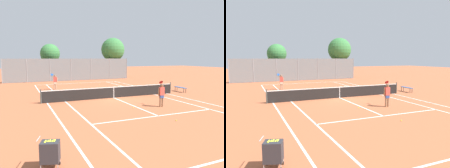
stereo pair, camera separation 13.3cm
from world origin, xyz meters
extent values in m
plane|color=#B25B38|center=(0.00, 0.00, 0.00)|extent=(120.00, 120.00, 0.00)
cube|color=white|center=(0.00, 11.90, 0.00)|extent=(11.00, 0.10, 0.01)
cube|color=white|center=(-5.50, 0.00, 0.00)|extent=(0.10, 23.80, 0.01)
cube|color=white|center=(5.50, 0.00, 0.00)|extent=(0.10, 23.80, 0.01)
cube|color=white|center=(-4.13, 0.00, 0.00)|extent=(0.10, 23.80, 0.01)
cube|color=white|center=(4.13, 0.00, 0.00)|extent=(0.10, 23.80, 0.01)
cube|color=white|center=(0.00, -6.40, 0.00)|extent=(8.26, 0.10, 0.01)
cube|color=white|center=(0.00, 6.40, 0.00)|extent=(8.26, 0.10, 0.01)
cube|color=white|center=(0.00, 0.00, 0.00)|extent=(0.10, 12.80, 0.01)
cylinder|color=#474C47|center=(-5.95, 0.00, 0.53)|extent=(0.10, 0.10, 1.07)
cylinder|color=#474C47|center=(5.95, 0.00, 0.53)|extent=(0.10, 0.10, 1.07)
cube|color=black|center=(0.00, 0.00, 0.46)|extent=(11.90, 0.02, 0.89)
cube|color=white|center=(0.00, 0.00, 0.92)|extent=(11.90, 0.03, 0.06)
cube|color=white|center=(0.00, 0.00, 0.44)|extent=(0.05, 0.03, 0.89)
cube|color=#2D2D33|center=(-6.67, -10.13, 0.53)|extent=(0.67, 0.60, 0.64)
cylinder|color=#B7B7BC|center=(-6.37, -10.03, 0.15)|extent=(0.02, 0.02, 0.16)
cylinder|color=black|center=(-6.37, -10.03, 0.05)|extent=(0.06, 0.10, 0.10)
cylinder|color=#B7B7BC|center=(-6.50, -10.40, 0.15)|extent=(0.02, 0.02, 0.16)
cylinder|color=#B7B7BC|center=(-6.85, -9.86, 0.15)|extent=(0.02, 0.02, 0.16)
cylinder|color=black|center=(-6.85, -9.86, 0.05)|extent=(0.06, 0.10, 0.10)
cylinder|color=#B7B7BC|center=(-6.98, -10.23, 0.15)|extent=(0.02, 0.02, 0.16)
cylinder|color=#B7B7BC|center=(-7.00, -10.02, 0.95)|extent=(0.17, 0.42, 0.02)
sphere|color=#D1DB33|center=(-6.77, -9.97, 0.83)|extent=(0.07, 0.07, 0.07)
sphere|color=#D1DB33|center=(-6.70, -9.99, 0.82)|extent=(0.07, 0.07, 0.07)
sphere|color=#D1DB33|center=(-6.64, -10.00, 0.84)|extent=(0.07, 0.07, 0.07)
sphere|color=#D1DB33|center=(-6.56, -10.03, 0.83)|extent=(0.07, 0.07, 0.07)
sphere|color=#D1DB33|center=(-6.51, -10.05, 0.84)|extent=(0.07, 0.07, 0.07)
sphere|color=#D1DB33|center=(-6.79, -10.02, 0.83)|extent=(0.07, 0.07, 0.07)
sphere|color=#D1DB33|center=(-6.71, -10.04, 0.83)|extent=(0.07, 0.07, 0.07)
sphere|color=#D1DB33|center=(-6.66, -10.06, 0.84)|extent=(0.07, 0.07, 0.07)
sphere|color=#D1DB33|center=(-6.60, -10.09, 0.83)|extent=(0.07, 0.07, 0.07)
sphere|color=#D1DB33|center=(-6.53, -10.11, 0.85)|extent=(0.07, 0.07, 0.07)
sphere|color=#D1DB33|center=(-6.79, -10.09, 0.84)|extent=(0.07, 0.07, 0.07)
sphere|color=#D1DB33|center=(-6.74, -10.11, 0.84)|extent=(0.07, 0.07, 0.07)
sphere|color=#D1DB33|center=(-6.68, -10.13, 0.84)|extent=(0.07, 0.07, 0.07)
sphere|color=#D1DB33|center=(-6.61, -10.15, 0.83)|extent=(0.07, 0.07, 0.07)
sphere|color=#D1DB33|center=(-6.56, -10.17, 0.85)|extent=(0.07, 0.07, 0.07)
sphere|color=#D1DB33|center=(-6.83, -10.15, 0.85)|extent=(0.07, 0.07, 0.07)
cylinder|color=#936B4C|center=(1.56, -4.45, 0.41)|extent=(0.13, 0.13, 0.82)
cylinder|color=#936B4C|center=(1.74, -4.46, 0.41)|extent=(0.13, 0.13, 0.82)
cube|color=#334C8C|center=(1.65, -4.46, 0.74)|extent=(0.29, 0.20, 0.24)
cube|color=#D84C3F|center=(1.65, -4.46, 1.10)|extent=(0.35, 0.22, 0.56)
sphere|color=#936B4C|center=(1.65, -4.46, 1.49)|extent=(0.22, 0.22, 0.22)
cylinder|color=black|center=(1.65, -4.46, 1.56)|extent=(0.23, 0.23, 0.02)
cylinder|color=#936B4C|center=(1.43, -4.44, 1.04)|extent=(0.08, 0.08, 0.52)
cylinder|color=#936B4C|center=(1.79, -4.33, 1.39)|extent=(0.11, 0.46, 0.35)
cylinder|color=maroon|center=(1.94, -4.08, 1.55)|extent=(0.05, 0.25, 0.22)
cylinder|color=maroon|center=(1.94, -3.96, 1.66)|extent=(0.29, 0.22, 0.23)
cylinder|color=tan|center=(-3.69, 6.94, 0.41)|extent=(0.13, 0.13, 0.82)
cylinder|color=tan|center=(-3.86, 6.98, 0.41)|extent=(0.13, 0.13, 0.82)
cube|color=beige|center=(-3.77, 6.96, 0.74)|extent=(0.31, 0.24, 0.24)
cube|color=#D84C3F|center=(-3.77, 6.96, 1.10)|extent=(0.38, 0.27, 0.56)
sphere|color=tan|center=(-3.77, 6.96, 1.49)|extent=(0.22, 0.22, 0.22)
cylinder|color=black|center=(-3.77, 6.96, 1.56)|extent=(0.23, 0.23, 0.02)
cylinder|color=tan|center=(-3.56, 6.91, 1.04)|extent=(0.08, 0.08, 0.52)
cylinder|color=tan|center=(-3.93, 6.85, 1.39)|extent=(0.18, 0.46, 0.35)
cylinder|color=#1E4C99|center=(-4.12, 6.63, 1.55)|extent=(0.09, 0.25, 0.22)
cylinder|color=#1E4C99|center=(-4.14, 6.51, 1.66)|extent=(0.32, 0.25, 0.23)
sphere|color=#D1DB33|center=(0.25, 11.39, 0.03)|extent=(0.07, 0.07, 0.07)
sphere|color=#D1DB33|center=(2.06, 8.95, 0.03)|extent=(0.07, 0.07, 0.07)
sphere|color=#D1DB33|center=(0.27, -7.65, 0.03)|extent=(0.07, 0.07, 0.07)
sphere|color=#D1DB33|center=(-0.37, -4.06, 0.03)|extent=(0.07, 0.07, 0.07)
sphere|color=#D1DB33|center=(3.24, 2.46, 0.03)|extent=(0.07, 0.07, 0.07)
cube|color=#33598C|center=(7.53, 0.39, 0.44)|extent=(0.36, 1.50, 0.05)
cylinder|color=#262626|center=(7.40, -0.25, 0.21)|extent=(0.05, 0.05, 0.41)
cylinder|color=#262626|center=(7.40, 1.03, 0.21)|extent=(0.05, 0.05, 0.41)
cylinder|color=#262626|center=(7.65, -0.25, 0.21)|extent=(0.05, 0.05, 0.41)
cylinder|color=#262626|center=(7.65, 1.03, 0.21)|extent=(0.05, 0.05, 0.41)
cylinder|color=gray|center=(-9.32, 15.56, 1.65)|extent=(0.08, 0.08, 3.30)
cylinder|color=gray|center=(-6.22, 15.56, 1.65)|extent=(0.08, 0.08, 3.30)
cylinder|color=gray|center=(-3.11, 15.56, 1.65)|extent=(0.08, 0.08, 3.30)
cylinder|color=gray|center=(0.00, 15.56, 1.65)|extent=(0.08, 0.08, 3.30)
cylinder|color=gray|center=(3.11, 15.56, 1.65)|extent=(0.08, 0.08, 3.30)
cylinder|color=gray|center=(6.22, 15.56, 1.65)|extent=(0.08, 0.08, 3.30)
cylinder|color=gray|center=(9.32, 15.56, 1.65)|extent=(0.08, 0.08, 3.30)
cube|color=slate|center=(0.00, 15.56, 1.65)|extent=(18.65, 0.02, 3.26)
cylinder|color=brown|center=(-2.50, 19.23, 1.50)|extent=(0.22, 0.22, 3.00)
sphere|color=#387A3D|center=(-2.50, 19.23, 4.07)|extent=(3.06, 3.06, 3.06)
sphere|color=#387A3D|center=(-2.91, 19.10, 3.69)|extent=(2.13, 2.13, 2.13)
cylinder|color=brown|center=(7.46, 17.07, 1.70)|extent=(0.26, 0.26, 3.39)
sphere|color=#387A3D|center=(7.46, 17.07, 4.76)|extent=(3.91, 3.91, 3.91)
sphere|color=#387A3D|center=(7.79, 16.96, 4.27)|extent=(2.40, 2.40, 2.40)
camera|label=1|loc=(-7.50, -16.76, 3.39)|focal=35.00mm
camera|label=2|loc=(-7.38, -16.81, 3.39)|focal=35.00mm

